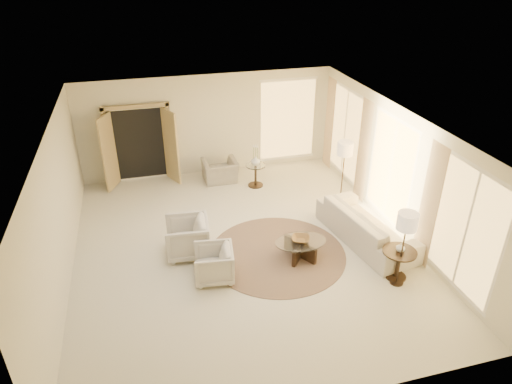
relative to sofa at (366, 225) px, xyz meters
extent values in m
cube|color=beige|center=(-2.68, 0.41, -0.38)|extent=(7.00, 8.00, 0.02)
cube|color=white|center=(-2.68, 0.41, 2.43)|extent=(7.00, 8.00, 0.02)
cube|color=beige|center=(-2.68, 4.41, 1.03)|extent=(7.00, 0.04, 2.80)
cube|color=beige|center=(-2.68, -3.59, 1.03)|extent=(7.00, 0.04, 2.80)
cube|color=beige|center=(-6.18, 0.41, 1.03)|extent=(0.04, 8.00, 2.80)
cube|color=beige|center=(0.82, 0.41, 1.03)|extent=(0.04, 8.00, 2.80)
cube|color=tan|center=(-4.58, 4.30, 0.71)|extent=(1.80, 0.12, 2.16)
cube|color=tan|center=(-5.38, 4.03, 0.66)|extent=(0.35, 0.66, 2.00)
cube|color=tan|center=(-3.78, 4.03, 0.66)|extent=(0.35, 0.66, 2.00)
cylinder|color=#412E24|center=(-2.03, 0.00, -0.37)|extent=(3.22, 3.22, 0.01)
imported|color=beige|center=(0.00, 0.00, 0.00)|extent=(1.41, 2.69, 0.75)
imported|color=beige|center=(-3.85, 0.50, 0.07)|extent=(0.89, 0.94, 0.89)
imported|color=beige|center=(-3.46, -0.45, 0.00)|extent=(0.78, 0.82, 0.76)
imported|color=gray|center=(-2.53, 3.70, 0.03)|extent=(0.94, 0.63, 0.81)
cube|color=black|center=(-1.60, -0.23, -0.19)|extent=(0.48, 0.73, 0.36)
cube|color=black|center=(-1.60, -0.23, -0.19)|extent=(0.56, 0.68, 0.36)
cylinder|color=white|center=(-1.60, -0.23, 0.01)|extent=(1.15, 1.15, 0.02)
cylinder|color=black|center=(-0.01, -1.34, -0.36)|extent=(0.41, 0.41, 0.03)
cylinder|color=black|center=(-0.01, -1.34, -0.07)|extent=(0.06, 0.06, 0.58)
cylinder|color=black|center=(-0.01, -1.34, 0.23)|extent=(0.65, 0.65, 0.03)
cylinder|color=#30251C|center=(-1.66, 3.16, -0.36)|extent=(0.41, 0.41, 0.03)
cylinder|color=#30251C|center=(-1.66, 3.16, -0.07)|extent=(0.06, 0.06, 0.59)
cylinder|color=white|center=(-1.66, 3.16, 0.23)|extent=(0.53, 0.53, 0.03)
cylinder|color=#30251C|center=(0.22, 1.79, -0.36)|extent=(0.27, 0.27, 0.03)
cylinder|color=#30251C|center=(0.22, 1.79, 0.31)|extent=(0.03, 0.03, 1.37)
cylinder|color=beige|center=(0.22, 1.79, 1.07)|extent=(0.39, 0.39, 0.33)
cylinder|color=#30251C|center=(-0.08, -1.50, -0.36)|extent=(0.26, 0.26, 0.03)
cylinder|color=#30251C|center=(-0.08, -1.50, 0.29)|extent=(0.03, 0.03, 1.32)
cylinder|color=beige|center=(-0.08, -1.50, 1.03)|extent=(0.38, 0.38, 0.32)
imported|color=brown|center=(-1.60, -0.23, 0.07)|extent=(0.48, 0.48, 0.09)
imported|color=silver|center=(-0.01, -1.34, 0.33)|extent=(0.23, 0.23, 0.18)
imported|color=silver|center=(-1.66, 3.16, 0.37)|extent=(0.31, 0.31, 0.26)
camera|label=1|loc=(-4.51, -7.52, 5.34)|focal=32.00mm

